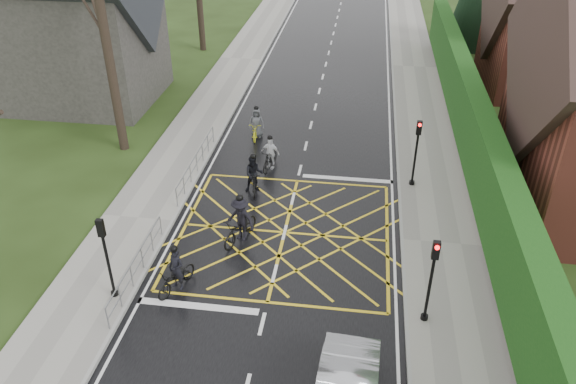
% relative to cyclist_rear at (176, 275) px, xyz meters
% --- Properties ---
extents(ground, '(120.00, 120.00, 0.00)m').
position_rel_cyclist_rear_xyz_m(ground, '(3.16, 3.74, -0.58)').
color(ground, black).
rests_on(ground, ground).
extents(road, '(9.00, 80.00, 0.01)m').
position_rel_cyclist_rear_xyz_m(road, '(3.16, 3.74, -0.57)').
color(road, black).
rests_on(road, ground).
extents(sidewalk_right, '(3.00, 80.00, 0.15)m').
position_rel_cyclist_rear_xyz_m(sidewalk_right, '(9.16, 3.74, -0.50)').
color(sidewalk_right, gray).
rests_on(sidewalk_right, ground).
extents(sidewalk_left, '(3.00, 80.00, 0.15)m').
position_rel_cyclist_rear_xyz_m(sidewalk_left, '(-2.84, 3.74, -0.50)').
color(sidewalk_left, gray).
rests_on(sidewalk_left, ground).
extents(stone_wall, '(0.50, 38.00, 0.70)m').
position_rel_cyclist_rear_xyz_m(stone_wall, '(10.91, 9.74, -0.23)').
color(stone_wall, slate).
rests_on(stone_wall, ground).
extents(hedge, '(0.90, 38.00, 2.80)m').
position_rel_cyclist_rear_xyz_m(hedge, '(10.91, 9.74, 1.52)').
color(hedge, '#113C10').
rests_on(hedge, stone_wall).
extents(house_far, '(9.80, 8.80, 10.30)m').
position_rel_cyclist_rear_xyz_m(house_far, '(17.92, 21.74, 3.78)').
color(house_far, brown).
rests_on(house_far, ground).
extents(church, '(8.80, 7.80, 11.00)m').
position_rel_cyclist_rear_xyz_m(church, '(-10.37, 15.74, 4.35)').
color(church, '#2D2B28').
rests_on(church, ground).
extents(railing_south, '(0.05, 5.04, 1.03)m').
position_rel_cyclist_rear_xyz_m(railing_south, '(-1.49, 0.24, 0.20)').
color(railing_south, slate).
rests_on(railing_south, ground).
extents(railing_north, '(0.05, 6.04, 1.03)m').
position_rel_cyclist_rear_xyz_m(railing_north, '(-1.49, 7.74, 0.21)').
color(railing_north, slate).
rests_on(railing_north, ground).
extents(traffic_light_ne, '(0.24, 0.31, 3.21)m').
position_rel_cyclist_rear_xyz_m(traffic_light_ne, '(8.26, 7.93, 1.08)').
color(traffic_light_ne, black).
rests_on(traffic_light_ne, ground).
extents(traffic_light_se, '(0.24, 0.31, 3.21)m').
position_rel_cyclist_rear_xyz_m(traffic_light_se, '(8.26, -0.47, 1.08)').
color(traffic_light_se, black).
rests_on(traffic_light_se, ground).
extents(traffic_light_sw, '(0.24, 0.31, 3.21)m').
position_rel_cyclist_rear_xyz_m(traffic_light_sw, '(-1.94, -0.76, 1.08)').
color(traffic_light_sw, black).
rests_on(traffic_light_sw, ground).
extents(cyclist_rear, '(1.31, 1.94, 1.78)m').
position_rel_cyclist_rear_xyz_m(cyclist_rear, '(0.00, 0.00, 0.00)').
color(cyclist_rear, black).
rests_on(cyclist_rear, ground).
extents(cyclist_back, '(0.94, 1.91, 1.85)m').
position_rel_cyclist_rear_xyz_m(cyclist_back, '(1.40, 6.61, 0.12)').
color(cyclist_back, black).
rests_on(cyclist_back, ground).
extents(cyclist_mid, '(1.47, 2.19, 2.01)m').
position_rel_cyclist_rear_xyz_m(cyclist_mid, '(1.57, 3.06, 0.16)').
color(cyclist_mid, black).
rests_on(cyclist_mid, ground).
extents(cyclist_front, '(0.97, 1.75, 1.69)m').
position_rel_cyclist_rear_xyz_m(cyclist_front, '(1.75, 8.75, 0.04)').
color(cyclist_front, black).
rests_on(cyclist_front, ground).
extents(cyclist_lead, '(0.80, 1.80, 1.73)m').
position_rel_cyclist_rear_xyz_m(cyclist_lead, '(0.52, 11.89, 0.02)').
color(cyclist_lead, '#CDD019').
rests_on(cyclist_lead, ground).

